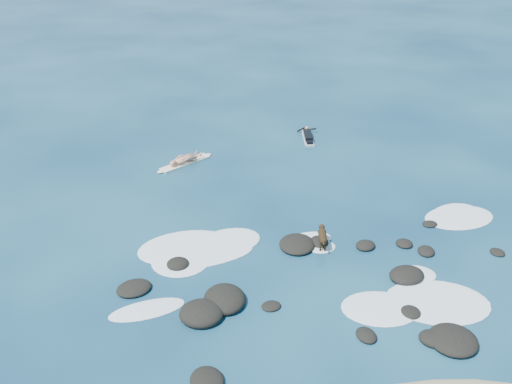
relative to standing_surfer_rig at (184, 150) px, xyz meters
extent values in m
plane|color=#0A2642|center=(4.03, -9.26, -0.73)|extent=(160.00, 160.00, 0.00)
ellipsoid|color=black|center=(0.16, -10.86, -0.59)|extent=(1.40, 1.60, 0.54)
ellipsoid|color=black|center=(10.44, -10.20, -0.69)|extent=(0.57, 0.62, 0.17)
ellipsoid|color=black|center=(6.44, -14.14, -0.62)|extent=(1.84, 1.85, 0.44)
ellipsoid|color=black|center=(-0.87, -14.12, -0.66)|extent=(1.11, 1.23, 0.30)
ellipsoid|color=black|center=(4.03, -13.35, -0.67)|extent=(0.68, 0.81, 0.24)
ellipsoid|color=black|center=(4.22, -8.18, -0.66)|extent=(0.83, 0.93, 0.29)
ellipsoid|color=black|center=(5.84, -8.78, -0.66)|extent=(1.00, 0.96, 0.29)
ellipsoid|color=black|center=(8.96, -7.82, -0.69)|extent=(0.64, 0.54, 0.17)
ellipsoid|color=black|center=(5.81, -12.64, -0.68)|extent=(0.68, 0.74, 0.21)
ellipsoid|color=black|center=(-2.70, -9.58, -0.65)|extent=(1.40, 1.25, 0.30)
ellipsoid|color=black|center=(7.33, -8.95, -0.67)|extent=(0.73, 0.76, 0.24)
ellipsoid|color=black|center=(1.57, -11.41, -0.69)|extent=(0.72, 0.63, 0.16)
ellipsoid|color=black|center=(6.50, -10.88, -0.62)|extent=(1.43, 1.26, 0.45)
ellipsoid|color=black|center=(3.35, -8.19, -0.63)|extent=(1.81, 1.87, 0.39)
ellipsoid|color=black|center=(-0.67, -11.41, -0.59)|extent=(1.68, 1.63, 0.55)
ellipsoid|color=black|center=(7.90, -9.59, -0.67)|extent=(0.88, 0.94, 0.23)
ellipsoid|color=black|center=(5.95, -13.96, -0.64)|extent=(1.22, 1.15, 0.35)
ellipsoid|color=black|center=(-1.14, -8.50, -0.65)|extent=(0.96, 0.96, 0.33)
ellipsoid|color=black|center=(3.27, -8.19, -0.69)|extent=(0.77, 0.73, 0.18)
ellipsoid|color=white|center=(7.00, -10.77, -0.72)|extent=(1.53, 1.42, 0.12)
ellipsoid|color=white|center=(10.43, -7.27, -0.72)|extent=(2.73, 2.33, 0.12)
ellipsoid|color=white|center=(10.41, -7.53, -0.72)|extent=(3.16, 2.19, 0.12)
ellipsoid|color=white|center=(3.84, -7.89, -0.72)|extent=(2.12, 1.42, 0.12)
ellipsoid|color=white|center=(-0.13, -8.09, -0.72)|extent=(3.89, 1.88, 0.12)
ellipsoid|color=white|center=(-1.01, -8.19, -0.72)|extent=(2.41, 2.39, 0.12)
ellipsoid|color=white|center=(-0.79, -7.36, -0.72)|extent=(3.70, 2.59, 0.12)
ellipsoid|color=white|center=(-2.33, -10.71, -0.72)|extent=(2.57, 1.27, 0.12)
ellipsoid|color=white|center=(6.91, -12.31, -0.72)|extent=(3.91, 3.18, 0.12)
ellipsoid|color=white|center=(0.87, -7.32, -0.72)|extent=(2.90, 2.32, 0.12)
ellipsoid|color=white|center=(4.95, -12.23, -0.72)|extent=(2.83, 2.32, 0.12)
ellipsoid|color=white|center=(4.22, -8.42, -0.72)|extent=(1.10, 0.90, 0.12)
cube|color=#FAE8C8|center=(0.00, 0.00, -0.68)|extent=(2.61, 1.86, 0.09)
ellipsoid|color=#FAE8C8|center=(1.16, 0.69, -0.68)|extent=(0.62, 0.54, 0.10)
ellipsoid|color=#FAE8C8|center=(-1.16, -0.69, -0.68)|extent=(0.62, 0.54, 0.10)
imported|color=tan|center=(0.00, 0.00, 0.24)|extent=(0.69, 0.76, 1.75)
cube|color=silver|center=(6.79, 1.78, -0.68)|extent=(0.90, 2.20, 0.08)
ellipsoid|color=silver|center=(7.00, 2.83, -0.68)|extent=(0.34, 0.51, 0.08)
cube|color=black|center=(6.79, 1.78, -0.53)|extent=(0.64, 1.37, 0.22)
sphere|color=#AD775B|center=(6.94, 2.53, -0.42)|extent=(0.26, 0.26, 0.22)
cylinder|color=black|center=(6.70, 2.72, -0.54)|extent=(0.55, 0.20, 0.24)
cylinder|color=black|center=(7.23, 2.62, -0.54)|extent=(0.50, 0.38, 0.24)
cube|color=black|center=(6.65, 1.06, -0.57)|extent=(0.43, 0.59, 0.14)
cylinder|color=black|center=(4.22, -8.52, -0.19)|extent=(0.44, 0.69, 0.31)
sphere|color=black|center=(4.29, -8.24, -0.19)|extent=(0.39, 0.39, 0.32)
sphere|color=black|center=(4.15, -8.80, -0.19)|extent=(0.35, 0.35, 0.29)
sphere|color=black|center=(4.33, -8.06, -0.08)|extent=(0.28, 0.28, 0.23)
cone|color=black|center=(4.36, -7.93, -0.10)|extent=(0.15, 0.17, 0.12)
cone|color=black|center=(4.27, -8.06, 0.01)|extent=(0.12, 0.10, 0.11)
cone|color=black|center=(4.39, -8.09, 0.01)|extent=(0.12, 0.10, 0.11)
cylinder|color=black|center=(4.19, -8.29, -0.52)|extent=(0.09, 0.09, 0.41)
cylinder|color=black|center=(4.35, -8.33, -0.52)|extent=(0.09, 0.09, 0.41)
cylinder|color=black|center=(4.09, -8.71, -0.52)|extent=(0.09, 0.09, 0.41)
cylinder|color=black|center=(4.25, -8.75, -0.52)|extent=(0.09, 0.09, 0.41)
cylinder|color=black|center=(4.12, -8.93, -0.14)|extent=(0.12, 0.30, 0.18)
camera|label=1|loc=(-1.95, -25.39, 11.11)|focal=40.00mm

